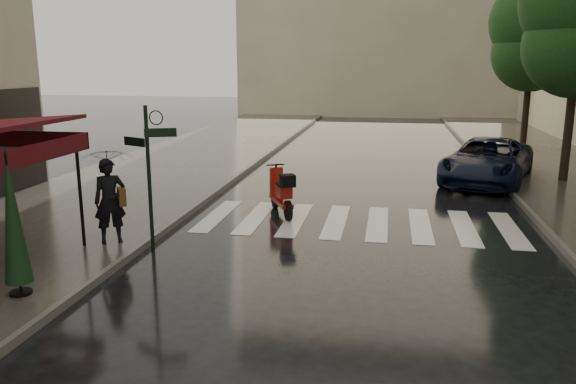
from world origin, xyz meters
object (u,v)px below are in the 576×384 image
(scooter, at_px, (282,193))
(parasol_back, at_px, (13,220))
(pedestrian_with_umbrella, at_px, (108,166))
(parked_car, at_px, (487,161))

(scooter, xyz_separation_m, parasol_back, (-3.29, -6.27, 0.83))
(parasol_back, bearing_deg, scooter, 62.28)
(scooter, bearing_deg, pedestrian_with_umbrella, -158.73)
(scooter, bearing_deg, parked_car, 15.90)
(scooter, bearing_deg, parasol_back, -143.43)
(pedestrian_with_umbrella, distance_m, scooter, 4.74)
(scooter, relative_size, parked_car, 0.33)
(pedestrian_with_umbrella, height_order, parked_car, pedestrian_with_umbrella)
(scooter, xyz_separation_m, parked_car, (6.04, 5.36, 0.16))
(pedestrian_with_umbrella, bearing_deg, parked_car, 8.64)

